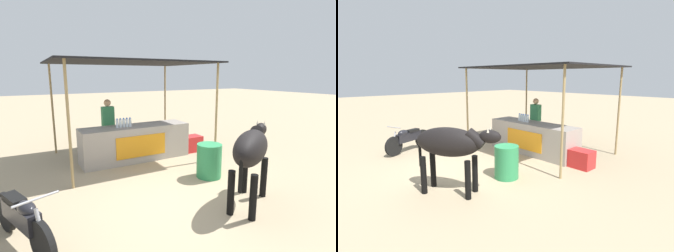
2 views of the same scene
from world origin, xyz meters
The scene contains 9 objects.
ground_plane centered at (0.00, 0.00, 0.00)m, with size 60.00×60.00×0.00m, color tan.
stall_counter centered at (0.00, 2.20, 0.48)m, with size 3.00×0.82×0.96m.
stall_awning centered at (0.00, 2.50, 2.57)m, with size 4.20×3.20×2.68m.
water_bottle_row centered at (-0.35, 2.15, 1.07)m, with size 0.43×0.07×0.25m.
vendor_behind_counter centered at (-0.54, 2.95, 0.85)m, with size 0.34×0.22×1.65m.
cooler_box centered at (1.81, 2.10, 0.24)m, with size 0.60×0.44×0.48m, color red.
water_barrel centered at (0.98, 0.17, 0.39)m, with size 0.57×0.57×0.78m, color #2D8C51.
cow centered at (0.82, -1.21, 1.03)m, with size 1.74×1.26×1.44m.
motorcycle_parked centered at (-2.82, -0.60, 0.43)m, with size 0.82×1.71×0.90m.
Camera 2 is at (5.30, -3.88, 2.37)m, focal length 28.00 mm.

